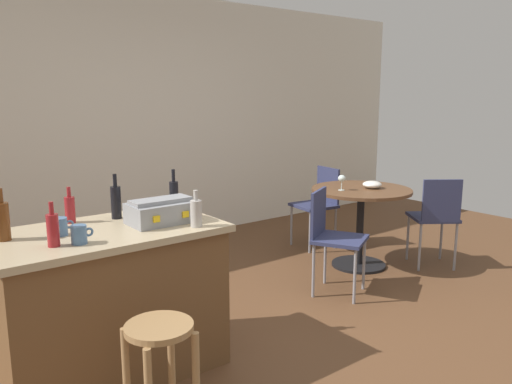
{
  "coord_description": "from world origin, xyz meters",
  "views": [
    {
      "loc": [
        -2.36,
        -2.32,
        1.64
      ],
      "look_at": [
        0.04,
        0.77,
        0.88
      ],
      "focal_mm": 35.58,
      "sensor_mm": 36.0,
      "label": 1
    }
  ],
  "objects_px": {
    "folding_chair_far": "(332,233)",
    "bottle_2": "(196,213)",
    "cup_1": "(79,234)",
    "folding_chair_near": "(319,200)",
    "wooden_stool": "(160,359)",
    "bottle_3": "(116,201)",
    "bottle_1": "(70,209)",
    "bottle_5": "(2,220)",
    "toolbox": "(161,211)",
    "bottle_0": "(53,229)",
    "serving_bowl": "(372,185)",
    "bottle_4": "(174,196)",
    "wine_glass": "(342,179)",
    "kitchen_island": "(110,302)",
    "cup_0": "(60,227)",
    "folding_chair_left": "(436,214)",
    "dining_table": "(361,207)"
  },
  "relations": [
    {
      "from": "folding_chair_far",
      "to": "bottle_2",
      "type": "relative_size",
      "value": 4.03
    },
    {
      "from": "wine_glass",
      "to": "wooden_stool",
      "type": "bearing_deg",
      "value": -154.25
    },
    {
      "from": "folding_chair_far",
      "to": "toolbox",
      "type": "distance_m",
      "value": 1.69
    },
    {
      "from": "cup_1",
      "to": "folding_chair_near",
      "type": "bearing_deg",
      "value": 23.3
    },
    {
      "from": "folding_chair_left",
      "to": "cup_1",
      "type": "xyz_separation_m",
      "value": [
        -3.38,
        -0.11,
        0.41
      ]
    },
    {
      "from": "bottle_2",
      "to": "cup_0",
      "type": "bearing_deg",
      "value": 156.68
    },
    {
      "from": "folding_chair_left",
      "to": "serving_bowl",
      "type": "relative_size",
      "value": 4.87
    },
    {
      "from": "kitchen_island",
      "to": "wooden_stool",
      "type": "height_order",
      "value": "kitchen_island"
    },
    {
      "from": "toolbox",
      "to": "cup_1",
      "type": "relative_size",
      "value": 3.25
    },
    {
      "from": "folding_chair_far",
      "to": "bottle_2",
      "type": "height_order",
      "value": "bottle_2"
    },
    {
      "from": "wooden_stool",
      "to": "bottle_3",
      "type": "bearing_deg",
      "value": 77.21
    },
    {
      "from": "serving_bowl",
      "to": "bottle_2",
      "type": "bearing_deg",
      "value": -165.37
    },
    {
      "from": "kitchen_island",
      "to": "bottle_1",
      "type": "xyz_separation_m",
      "value": [
        -0.11,
        0.27,
        0.52
      ]
    },
    {
      "from": "folding_chair_near",
      "to": "wooden_stool",
      "type": "bearing_deg",
      "value": -146.93
    },
    {
      "from": "bottle_2",
      "to": "bottle_5",
      "type": "bearing_deg",
      "value": 158.21
    },
    {
      "from": "folding_chair_far",
      "to": "folding_chair_left",
      "type": "distance_m",
      "value": 1.24
    },
    {
      "from": "wooden_stool",
      "to": "folding_chair_left",
      "type": "xyz_separation_m",
      "value": [
        3.24,
        0.68,
        0.08
      ]
    },
    {
      "from": "bottle_2",
      "to": "folding_chair_left",
      "type": "bearing_deg",
      "value": 3.84
    },
    {
      "from": "bottle_1",
      "to": "bottle_5",
      "type": "height_order",
      "value": "bottle_5"
    },
    {
      "from": "folding_chair_near",
      "to": "cup_1",
      "type": "distance_m",
      "value": 3.31
    },
    {
      "from": "dining_table",
      "to": "folding_chair_far",
      "type": "height_order",
      "value": "folding_chair_far"
    },
    {
      "from": "bottle_0",
      "to": "cup_1",
      "type": "bearing_deg",
      "value": -16.51
    },
    {
      "from": "bottle_0",
      "to": "bottle_5",
      "type": "bearing_deg",
      "value": 122.95
    },
    {
      "from": "folding_chair_near",
      "to": "bottle_3",
      "type": "height_order",
      "value": "bottle_3"
    },
    {
      "from": "serving_bowl",
      "to": "bottle_0",
      "type": "bearing_deg",
      "value": -170.88
    },
    {
      "from": "folding_chair_left",
      "to": "bottle_3",
      "type": "bearing_deg",
      "value": 174.52
    },
    {
      "from": "bottle_4",
      "to": "wine_glass",
      "type": "distance_m",
      "value": 1.96
    },
    {
      "from": "bottle_1",
      "to": "cup_0",
      "type": "xyz_separation_m",
      "value": [
        -0.13,
        -0.25,
        -0.03
      ]
    },
    {
      "from": "folding_chair_left",
      "to": "cup_1",
      "type": "height_order",
      "value": "cup_1"
    },
    {
      "from": "bottle_5",
      "to": "bottle_2",
      "type": "bearing_deg",
      "value": -21.79
    },
    {
      "from": "folding_chair_far",
      "to": "folding_chair_left",
      "type": "xyz_separation_m",
      "value": [
        1.23,
        -0.17,
        0.01
      ]
    },
    {
      "from": "toolbox",
      "to": "bottle_0",
      "type": "relative_size",
      "value": 1.64
    },
    {
      "from": "kitchen_island",
      "to": "bottle_0",
      "type": "height_order",
      "value": "bottle_0"
    },
    {
      "from": "folding_chair_far",
      "to": "cup_1",
      "type": "xyz_separation_m",
      "value": [
        -2.15,
        -0.28,
        0.42
      ]
    },
    {
      "from": "wooden_stool",
      "to": "bottle_2",
      "type": "distance_m",
      "value": 0.88
    },
    {
      "from": "bottle_2",
      "to": "folding_chair_near",
      "type": "bearing_deg",
      "value": 30.11
    },
    {
      "from": "kitchen_island",
      "to": "wooden_stool",
      "type": "distance_m",
      "value": 0.77
    },
    {
      "from": "dining_table",
      "to": "folding_chair_far",
      "type": "distance_m",
      "value": 0.76
    },
    {
      "from": "kitchen_island",
      "to": "serving_bowl",
      "type": "xyz_separation_m",
      "value": [
        2.73,
        0.33,
        0.35
      ]
    },
    {
      "from": "toolbox",
      "to": "wine_glass",
      "type": "relative_size",
      "value": 2.62
    },
    {
      "from": "wooden_stool",
      "to": "serving_bowl",
      "type": "height_order",
      "value": "serving_bowl"
    },
    {
      "from": "bottle_0",
      "to": "serving_bowl",
      "type": "height_order",
      "value": "bottle_0"
    },
    {
      "from": "cup_1",
      "to": "serving_bowl",
      "type": "bearing_deg",
      "value": 10.14
    },
    {
      "from": "kitchen_island",
      "to": "folding_chair_left",
      "type": "xyz_separation_m",
      "value": [
        3.17,
        -0.09,
        0.08
      ]
    },
    {
      "from": "kitchen_island",
      "to": "serving_bowl",
      "type": "relative_size",
      "value": 7.15
    },
    {
      "from": "folding_chair_near",
      "to": "bottle_1",
      "type": "relative_size",
      "value": 3.96
    },
    {
      "from": "folding_chair_far",
      "to": "bottle_2",
      "type": "xyz_separation_m",
      "value": [
        -1.5,
        -0.35,
        0.45
      ]
    },
    {
      "from": "toolbox",
      "to": "bottle_5",
      "type": "relative_size",
      "value": 1.35
    },
    {
      "from": "bottle_0",
      "to": "cup_1",
      "type": "xyz_separation_m",
      "value": [
        0.12,
        -0.04,
        -0.04
      ]
    },
    {
      "from": "bottle_3",
      "to": "cup_1",
      "type": "bearing_deg",
      "value": -132.37
    }
  ]
}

